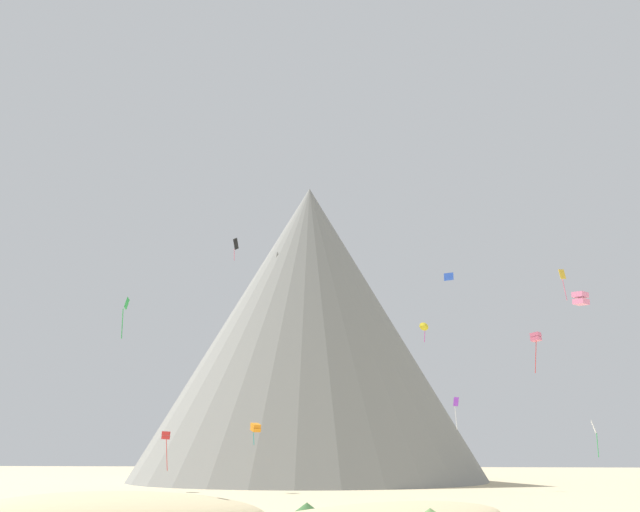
# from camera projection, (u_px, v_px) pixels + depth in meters

# --- Properties ---
(bush_near_left) EXTENTS (3.72, 3.72, 0.96)m
(bush_near_left) POSITION_uv_depth(u_px,v_px,m) (307.00, 509.00, 45.17)
(bush_near_left) COLOR #386633
(bush_near_left) RESTS_ON ground_plane
(rock_massif) EXTENTS (82.35, 82.35, 54.53)m
(rock_massif) POSITION_uv_depth(u_px,v_px,m) (306.00, 337.00, 112.51)
(rock_massif) COLOR gray
(rock_massif) RESTS_ON ground_plane
(kite_rainbow_mid) EXTENTS (1.51, 1.50, 4.97)m
(kite_rainbow_mid) POSITION_uv_depth(u_px,v_px,m) (536.00, 337.00, 76.00)
(kite_rainbow_mid) COLOR #E5668C
(kite_white_low) EXTENTS (0.61, 1.09, 3.96)m
(kite_white_low) POSITION_uv_depth(u_px,v_px,m) (594.00, 430.00, 68.55)
(kite_white_low) COLOR white
(kite_pink_mid) EXTENTS (1.55, 1.56, 1.24)m
(kite_pink_mid) POSITION_uv_depth(u_px,v_px,m) (581.00, 298.00, 56.08)
(kite_pink_mid) COLOR pink
(kite_black_high) EXTENTS (0.91, 0.36, 3.22)m
(kite_black_high) POSITION_uv_depth(u_px,v_px,m) (236.00, 245.00, 84.69)
(kite_black_high) COLOR black
(kite_gold_mid) EXTENTS (0.73, 0.38, 3.50)m
(kite_gold_mid) POSITION_uv_depth(u_px,v_px,m) (563.00, 278.00, 66.56)
(kite_gold_mid) COLOR gold
(kite_orange_low) EXTENTS (1.46, 1.47, 2.67)m
(kite_orange_low) POSITION_uv_depth(u_px,v_px,m) (256.00, 428.00, 76.23)
(kite_orange_low) COLOR orange
(kite_red_low) EXTENTS (1.28, 1.26, 4.71)m
(kite_red_low) POSITION_uv_depth(u_px,v_px,m) (166.00, 436.00, 77.35)
(kite_red_low) COLOR red
(kite_blue_mid) EXTENTS (0.94, 0.49, 0.82)m
(kite_blue_mid) POSITION_uv_depth(u_px,v_px,m) (449.00, 277.00, 60.08)
(kite_blue_mid) COLOR blue
(kite_yellow_mid) EXTENTS (1.48, 1.04, 3.07)m
(kite_yellow_mid) POSITION_uv_depth(u_px,v_px,m) (424.00, 326.00, 89.18)
(kite_yellow_mid) COLOR yellow
(kite_violet_low) EXTENTS (0.78, 0.39, 3.99)m
(kite_violet_low) POSITION_uv_depth(u_px,v_px,m) (456.00, 406.00, 77.73)
(kite_violet_low) COLOR purple
(kite_green_mid) EXTENTS (0.52, 0.91, 3.81)m
(kite_green_mid) POSITION_uv_depth(u_px,v_px,m) (126.00, 309.00, 56.61)
(kite_green_mid) COLOR green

